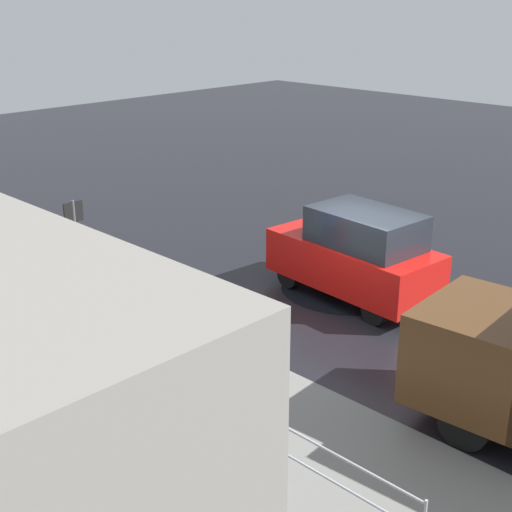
# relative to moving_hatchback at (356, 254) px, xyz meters

# --- Properties ---
(ground_plane) EXTENTS (60.00, 60.00, 0.00)m
(ground_plane) POSITION_rel_moving_hatchback_xyz_m (-0.60, 0.94, -1.03)
(ground_plane) COLOR black
(kerb_strip) EXTENTS (24.00, 3.20, 0.04)m
(kerb_strip) POSITION_rel_moving_hatchback_xyz_m (-0.60, 5.14, -1.01)
(kerb_strip) COLOR slate
(kerb_strip) RESTS_ON ground
(moving_hatchback) EXTENTS (4.03, 2.01, 2.06)m
(moving_hatchback) POSITION_rel_moving_hatchback_xyz_m (0.00, 0.00, 0.00)
(moving_hatchback) COLOR red
(moving_hatchback) RESTS_ON ground
(fire_hydrant) EXTENTS (0.42, 0.31, 0.80)m
(fire_hydrant) POSITION_rel_moving_hatchback_xyz_m (2.65, 3.38, -0.63)
(fire_hydrant) COLOR red
(fire_hydrant) RESTS_ON ground
(pedestrian) EXTENTS (0.35, 0.54, 1.22)m
(pedestrian) POSITION_rel_moving_hatchback_xyz_m (3.31, 3.62, -0.34)
(pedestrian) COLOR blue
(pedestrian) RESTS_ON ground
(metal_railing) EXTENTS (8.72, 0.04, 1.05)m
(metal_railing) POSITION_rel_moving_hatchback_xyz_m (-1.13, 5.97, -0.30)
(metal_railing) COLOR #B7BABF
(metal_railing) RESTS_ON ground
(sign_post) EXTENTS (0.07, 0.44, 2.40)m
(sign_post) POSITION_rel_moving_hatchback_xyz_m (3.90, 4.58, 0.55)
(sign_post) COLOR #4C4C51
(sign_post) RESTS_ON ground
(puddle_patch) EXTENTS (3.07, 3.07, 0.01)m
(puddle_patch) POSITION_rel_moving_hatchback_xyz_m (0.42, -0.29, -1.02)
(puddle_patch) COLOR black
(puddle_patch) RESTS_ON ground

